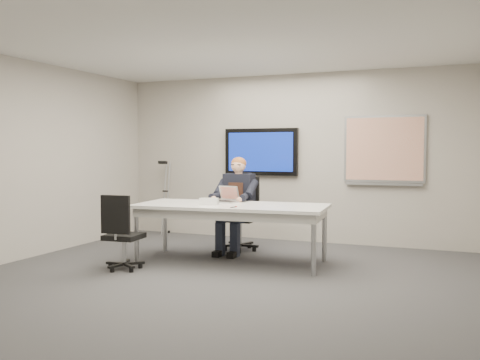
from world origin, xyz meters
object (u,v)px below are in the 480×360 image
at_px(seated_person, 234,214).
at_px(conference_table, 231,211).
at_px(office_chair_far, 241,227).
at_px(laptop, 227,198).
at_px(office_chair_near, 122,246).

bearing_deg(seated_person, conference_table, -70.76).
bearing_deg(office_chair_far, conference_table, -76.43).
xyz_separation_m(office_chair_far, seated_person, (0.00, -0.27, 0.23)).
bearing_deg(seated_person, office_chair_far, 89.96).
distance_m(seated_person, laptop, 0.45).
bearing_deg(office_chair_far, seated_person, -90.25).
height_order(office_chair_far, laptop, office_chair_far).
bearing_deg(laptop, conference_table, -44.76).
height_order(conference_table, office_chair_near, office_chair_near).
xyz_separation_m(seated_person, laptop, (0.03, -0.35, 0.28)).
relative_size(conference_table, seated_person, 1.87).
relative_size(office_chair_near, laptop, 2.74).
xyz_separation_m(conference_table, laptop, (-0.19, 0.28, 0.15)).
height_order(conference_table, seated_person, seated_person).
height_order(seated_person, laptop, seated_person).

